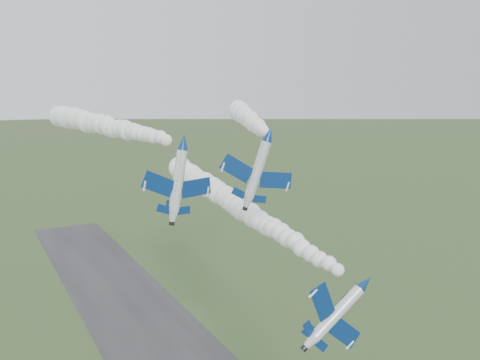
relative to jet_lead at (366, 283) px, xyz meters
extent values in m
cylinder|color=silver|center=(-0.04, 0.10, -0.03)|extent=(2.12, 8.30, 2.07)
cone|color=navy|center=(-0.07, -5.13, -0.03)|extent=(2.08, 2.18, 2.07)
cone|color=silver|center=(-0.01, 5.14, -0.03)|extent=(2.08, 1.79, 2.07)
cylinder|color=black|center=(0.00, 6.13, -0.03)|extent=(1.05, 0.60, 1.05)
ellipsoid|color=black|center=(0.40, -2.03, 0.30)|extent=(1.40, 2.85, 1.38)
cube|color=navy|center=(-1.91, 0.91, 2.26)|extent=(2.83, 2.39, 3.73)
cube|color=navy|center=(1.61, 0.88, -2.50)|extent=(2.83, 2.39, 3.73)
cube|color=navy|center=(-0.95, 4.26, 1.24)|extent=(1.26, 1.09, 1.65)
cube|color=navy|center=(0.93, 4.24, -1.30)|extent=(1.26, 1.09, 1.65)
cube|color=navy|center=(1.02, 4.01, 0.74)|extent=(1.83, 1.59, 1.39)
cylinder|color=silver|center=(-16.15, 20.79, 16.83)|extent=(2.79, 8.74, 1.79)
cone|color=navy|center=(-15.51, 15.41, 16.83)|extent=(2.04, 2.44, 1.79)
cone|color=silver|center=(-16.77, 25.97, 16.83)|extent=(1.99, 2.04, 1.79)
cylinder|color=black|center=(-16.89, 26.98, 16.83)|extent=(0.97, 0.72, 0.91)
ellipsoid|color=black|center=(-15.79, 18.61, 17.39)|extent=(1.53, 3.06, 1.19)
cube|color=navy|center=(-19.27, 21.24, 17.23)|extent=(4.91, 2.99, 1.00)
cube|color=navy|center=(-13.28, 21.95, 16.12)|extent=(4.91, 2.99, 1.00)
cube|color=navy|center=(-18.26, 24.86, 17.13)|extent=(2.15, 1.36, 0.47)
cube|color=navy|center=(-15.06, 25.24, 16.53)|extent=(2.15, 1.36, 0.47)
cube|color=navy|center=(-16.39, 24.84, 18.13)|extent=(0.72, 1.69, 2.23)
cylinder|color=silver|center=(-3.12, 19.06, 17.60)|extent=(5.11, 8.79, 1.95)
cone|color=navy|center=(-5.21, 13.98, 17.60)|extent=(2.67, 2.85, 1.95)
cone|color=silver|center=(-1.11, 23.95, 17.60)|extent=(2.51, 2.47, 1.95)
cylinder|color=black|center=(-0.72, 24.91, 17.60)|extent=(1.15, 0.95, 0.99)
ellipsoid|color=black|center=(-3.81, 16.92, 18.15)|extent=(2.34, 3.25, 1.30)
cube|color=navy|center=(-5.59, 20.97, 18.39)|extent=(5.19, 4.04, 1.58)
cube|color=navy|center=(-0.11, 18.72, 16.51)|extent=(5.19, 4.04, 1.58)
cube|color=navy|center=(-2.93, 23.68, 18.10)|extent=(2.29, 1.82, 0.73)
cube|color=navy|center=(0.00, 22.48, 17.10)|extent=(2.29, 1.82, 0.73)
cube|color=navy|center=(-1.18, 22.70, 18.88)|extent=(1.38, 1.84, 2.21)
camera|label=1|loc=(-43.95, -49.77, 24.12)|focal=40.00mm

